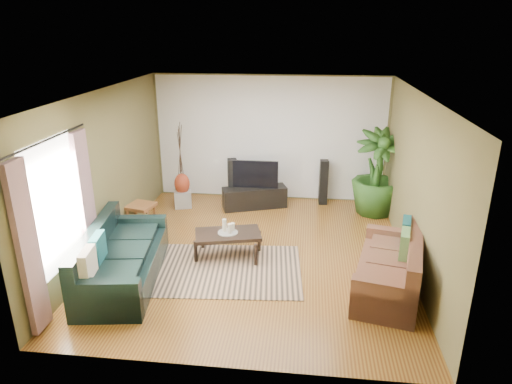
# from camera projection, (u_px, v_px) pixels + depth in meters

# --- Properties ---
(floor) EXTENTS (5.50, 5.50, 0.00)m
(floor) POSITION_uv_depth(u_px,v_px,m) (255.00, 254.00, 7.73)
(floor) COLOR brown
(floor) RESTS_ON ground
(ceiling) EXTENTS (5.50, 5.50, 0.00)m
(ceiling) POSITION_uv_depth(u_px,v_px,m) (254.00, 93.00, 6.80)
(ceiling) COLOR white
(ceiling) RESTS_ON ground
(wall_back) EXTENTS (5.00, 0.00, 5.00)m
(wall_back) POSITION_uv_depth(u_px,v_px,m) (270.00, 139.00, 9.83)
(wall_back) COLOR brown
(wall_back) RESTS_ON ground
(wall_front) EXTENTS (5.00, 0.00, 5.00)m
(wall_front) POSITION_uv_depth(u_px,v_px,m) (223.00, 262.00, 4.70)
(wall_front) COLOR brown
(wall_front) RESTS_ON ground
(wall_left) EXTENTS (0.00, 5.50, 5.50)m
(wall_left) POSITION_uv_depth(u_px,v_px,m) (105.00, 173.00, 7.54)
(wall_left) COLOR brown
(wall_left) RESTS_ON ground
(wall_right) EXTENTS (0.00, 5.50, 5.50)m
(wall_right) POSITION_uv_depth(u_px,v_px,m) (416.00, 185.00, 7.00)
(wall_right) COLOR brown
(wall_right) RESTS_ON ground
(backwall_panel) EXTENTS (4.90, 0.00, 4.90)m
(backwall_panel) POSITION_uv_depth(u_px,v_px,m) (270.00, 139.00, 9.82)
(backwall_panel) COLOR white
(backwall_panel) RESTS_ON ground
(window_pane) EXTENTS (0.00, 1.80, 1.80)m
(window_pane) POSITION_uv_depth(u_px,v_px,m) (54.00, 206.00, 6.03)
(window_pane) COLOR white
(window_pane) RESTS_ON ground
(curtain_near) EXTENTS (0.08, 0.35, 2.20)m
(curtain_near) POSITION_uv_depth(u_px,v_px,m) (28.00, 249.00, 5.41)
(curtain_near) COLOR gray
(curtain_near) RESTS_ON ground
(curtain_far) EXTENTS (0.08, 0.35, 2.20)m
(curtain_far) POSITION_uv_depth(u_px,v_px,m) (86.00, 203.00, 6.81)
(curtain_far) COLOR gray
(curtain_far) RESTS_ON ground
(curtain_rod) EXTENTS (0.03, 1.90, 0.03)m
(curtain_rod) POSITION_uv_depth(u_px,v_px,m) (47.00, 140.00, 5.71)
(curtain_rod) COLOR black
(curtain_rod) RESTS_ON ground
(sofa_left) EXTENTS (1.27, 2.36, 0.85)m
(sofa_left) POSITION_uv_depth(u_px,v_px,m) (123.00, 255.00, 6.82)
(sofa_left) COLOR black
(sofa_left) RESTS_ON floor
(sofa_right) EXTENTS (1.23, 1.99, 0.85)m
(sofa_right) POSITION_uv_depth(u_px,v_px,m) (389.00, 263.00, 6.56)
(sofa_right) COLOR brown
(sofa_right) RESTS_ON floor
(area_rug) EXTENTS (2.51, 1.87, 0.01)m
(area_rug) POSITION_uv_depth(u_px,v_px,m) (225.00, 269.00, 7.23)
(area_rug) COLOR tan
(area_rug) RESTS_ON floor
(coffee_table) EXTENTS (1.18, 0.83, 0.44)m
(coffee_table) POSITION_uv_depth(u_px,v_px,m) (228.00, 245.00, 7.58)
(coffee_table) COLOR black
(coffee_table) RESTS_ON floor
(candle_tray) EXTENTS (0.33, 0.33, 0.01)m
(candle_tray) POSITION_uv_depth(u_px,v_px,m) (228.00, 232.00, 7.51)
(candle_tray) COLOR gray
(candle_tray) RESTS_ON coffee_table
(candle_tall) EXTENTS (0.07, 0.07, 0.21)m
(candle_tall) POSITION_uv_depth(u_px,v_px,m) (224.00, 225.00, 7.50)
(candle_tall) COLOR beige
(candle_tall) RESTS_ON candle_tray
(candle_mid) EXTENTS (0.07, 0.07, 0.16)m
(candle_mid) POSITION_uv_depth(u_px,v_px,m) (230.00, 229.00, 7.43)
(candle_mid) COLOR beige
(candle_mid) RESTS_ON candle_tray
(candle_short) EXTENTS (0.07, 0.07, 0.14)m
(candle_short) POSITION_uv_depth(u_px,v_px,m) (233.00, 227.00, 7.53)
(candle_short) COLOR beige
(candle_short) RESTS_ON candle_tray
(tv_stand) EXTENTS (1.39, 0.82, 0.44)m
(tv_stand) POSITION_uv_depth(u_px,v_px,m) (255.00, 197.00, 9.64)
(tv_stand) COLOR black
(tv_stand) RESTS_ON floor
(television) EXTENTS (0.98, 0.05, 0.58)m
(television) POSITION_uv_depth(u_px,v_px,m) (255.00, 174.00, 9.49)
(television) COLOR black
(television) RESTS_ON tv_stand
(speaker_left) EXTENTS (0.23, 0.25, 1.02)m
(speaker_left) POSITION_uv_depth(u_px,v_px,m) (233.00, 182.00, 9.68)
(speaker_left) COLOR black
(speaker_left) RESTS_ON floor
(speaker_right) EXTENTS (0.19, 0.21, 0.97)m
(speaker_right) POSITION_uv_depth(u_px,v_px,m) (323.00, 182.00, 9.77)
(speaker_right) COLOR black
(speaker_right) RESTS_ON floor
(potted_plant) EXTENTS (1.07, 1.07, 1.74)m
(potted_plant) POSITION_uv_depth(u_px,v_px,m) (377.00, 173.00, 9.13)
(potted_plant) COLOR #254E1A
(potted_plant) RESTS_ON floor
(plant_pot) EXTENTS (0.32, 0.32, 0.25)m
(plant_pot) POSITION_uv_depth(u_px,v_px,m) (374.00, 207.00, 9.39)
(plant_pot) COLOR black
(plant_pot) RESTS_ON floor
(pedestal) EXTENTS (0.44, 0.44, 0.35)m
(pedestal) POSITION_uv_depth(u_px,v_px,m) (183.00, 199.00, 9.71)
(pedestal) COLOR gray
(pedestal) RESTS_ON floor
(vase) EXTENTS (0.32, 0.32, 0.45)m
(vase) POSITION_uv_depth(u_px,v_px,m) (182.00, 184.00, 9.60)
(vase) COLOR maroon
(vase) RESTS_ON pedestal
(side_table) EXTENTS (0.56, 0.56, 0.49)m
(side_table) POSITION_uv_depth(u_px,v_px,m) (142.00, 217.00, 8.62)
(side_table) COLOR brown
(side_table) RESTS_ON floor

